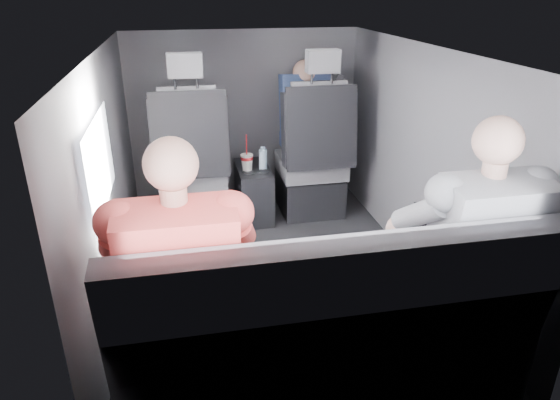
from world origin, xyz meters
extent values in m
plane|color=black|center=(0.00, 0.00, 0.00)|extent=(2.60, 2.60, 0.00)
plane|color=#B2B2AD|center=(0.00, 0.00, 1.35)|extent=(2.60, 2.60, 0.00)
cube|color=#56565B|center=(-0.90, 0.00, 0.68)|extent=(0.02, 2.60, 1.35)
cube|color=#56565B|center=(0.90, 0.00, 0.68)|extent=(0.02, 2.60, 1.35)
cube|color=#56565B|center=(0.00, 1.30, 0.68)|extent=(1.80, 0.02, 1.35)
cube|color=#56565B|center=(0.00, -1.30, 0.68)|extent=(1.80, 0.02, 1.35)
cube|color=white|center=(-0.88, -0.30, 0.90)|extent=(0.02, 0.75, 0.42)
cube|color=black|center=(0.45, 0.67, 0.80)|extent=(0.35, 0.11, 0.59)
cube|color=black|center=(-0.45, 0.92, 0.15)|extent=(0.46, 0.48, 0.30)
cube|color=slate|center=(-0.45, 0.90, 0.38)|extent=(0.48, 0.46, 0.14)
cube|color=slate|center=(-0.45, 0.70, 0.75)|extent=(0.38, 0.18, 0.61)
cube|color=black|center=(-0.67, 0.70, 0.72)|extent=(0.08, 0.21, 0.53)
cube|color=black|center=(-0.23, 0.70, 0.72)|extent=(0.08, 0.21, 0.53)
cube|color=black|center=(-0.45, 0.64, 0.74)|extent=(0.50, 0.11, 0.58)
cube|color=slate|center=(-0.45, 0.66, 1.19)|extent=(0.22, 0.10, 0.15)
cube|color=black|center=(0.45, 0.92, 0.15)|extent=(0.46, 0.48, 0.30)
cube|color=slate|center=(0.45, 0.90, 0.38)|extent=(0.48, 0.46, 0.14)
cube|color=slate|center=(0.45, 0.70, 0.75)|extent=(0.38, 0.18, 0.61)
cube|color=black|center=(0.23, 0.70, 0.72)|extent=(0.08, 0.21, 0.53)
cube|color=black|center=(0.67, 0.70, 0.72)|extent=(0.08, 0.21, 0.53)
cube|color=black|center=(0.45, 0.64, 0.74)|extent=(0.50, 0.11, 0.58)
cube|color=slate|center=(0.45, 0.66, 1.19)|extent=(0.22, 0.10, 0.15)
cube|color=black|center=(0.00, 0.88, 0.20)|extent=(0.24, 0.48, 0.40)
cylinder|color=black|center=(-0.05, 0.76, 0.41)|extent=(0.09, 0.09, 0.01)
cylinder|color=black|center=(0.06, 0.76, 0.41)|extent=(0.09, 0.09, 0.01)
cube|color=slate|center=(0.00, -1.02, 0.23)|extent=(1.60, 0.50, 0.45)
cube|color=slate|center=(0.00, -1.25, 0.68)|extent=(1.60, 0.17, 0.47)
cylinder|color=red|center=(-0.05, 0.81, 0.50)|extent=(0.09, 0.09, 0.02)
cylinder|color=white|center=(-0.05, 0.81, 0.52)|extent=(0.09, 0.09, 0.01)
cylinder|color=red|center=(-0.05, 0.81, 0.60)|extent=(0.01, 0.01, 0.15)
cylinder|color=#9AB6D0|center=(0.07, 0.83, 0.48)|extent=(0.06, 0.06, 0.15)
cylinder|color=#9AB6D0|center=(0.07, 0.83, 0.56)|extent=(0.03, 0.03, 0.02)
cube|color=white|center=(-0.55, -0.76, 0.59)|extent=(0.34, 0.27, 0.02)
cube|color=silver|center=(-0.55, -0.78, 0.60)|extent=(0.27, 0.16, 0.00)
cube|color=white|center=(-0.55, -0.70, 0.60)|extent=(0.10, 0.06, 0.00)
cube|color=white|center=(-0.55, -0.91, 0.71)|extent=(0.32, 0.11, 0.22)
cube|color=white|center=(-0.55, -0.90, 0.71)|extent=(0.28, 0.09, 0.19)
cube|color=black|center=(0.60, -0.74, 0.59)|extent=(0.36, 0.28, 0.02)
cube|color=black|center=(0.60, -0.75, 0.60)|extent=(0.29, 0.17, 0.00)
cube|color=black|center=(0.60, -0.67, 0.60)|extent=(0.11, 0.07, 0.00)
cube|color=black|center=(0.60, -0.88, 0.71)|extent=(0.33, 0.13, 0.22)
cube|color=white|center=(0.60, -0.87, 0.70)|extent=(0.29, 0.10, 0.19)
cube|color=#2E2E33|center=(-0.65, -0.90, 0.51)|extent=(0.15, 0.43, 0.13)
cube|color=#2E2E33|center=(-0.43, -0.90, 0.51)|extent=(0.15, 0.43, 0.13)
cube|color=#2E2E33|center=(-0.65, -0.67, 0.23)|extent=(0.13, 0.13, 0.45)
cube|color=#2E2E33|center=(-0.43, -0.67, 0.23)|extent=(0.13, 0.13, 0.45)
cube|color=#DA4D47|center=(-0.54, -1.10, 0.75)|extent=(0.39, 0.27, 0.53)
sphere|color=tan|center=(-0.54, -1.07, 1.14)|extent=(0.18, 0.18, 0.18)
cylinder|color=tan|center=(-0.74, -0.82, 0.67)|extent=(0.11, 0.27, 0.12)
cylinder|color=tan|center=(-0.35, -0.82, 0.67)|extent=(0.11, 0.27, 0.12)
cube|color=navy|center=(0.50, -0.90, 0.51)|extent=(0.15, 0.44, 0.13)
cube|color=navy|center=(0.72, -0.90, 0.51)|extent=(0.15, 0.44, 0.13)
cube|color=navy|center=(0.50, -0.67, 0.23)|extent=(0.13, 0.13, 0.45)
cube|color=navy|center=(0.72, -0.67, 0.23)|extent=(0.13, 0.13, 0.45)
cube|color=gray|center=(0.61, -1.10, 0.76)|extent=(0.40, 0.27, 0.54)
sphere|color=tan|center=(0.61, -1.07, 1.15)|extent=(0.18, 0.18, 0.18)
cylinder|color=tan|center=(0.41, -0.82, 0.67)|extent=(0.11, 0.28, 0.12)
cylinder|color=tan|center=(0.81, -0.82, 0.67)|extent=(0.11, 0.28, 0.12)
cube|color=navy|center=(0.44, 1.08, 0.78)|extent=(0.37, 0.24, 0.53)
sphere|color=tan|center=(0.44, 1.10, 1.05)|extent=(0.18, 0.18, 0.18)
cube|color=navy|center=(0.44, 1.14, 0.49)|extent=(0.31, 0.37, 0.11)
camera|label=1|loc=(-0.50, -2.60, 1.66)|focal=32.00mm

